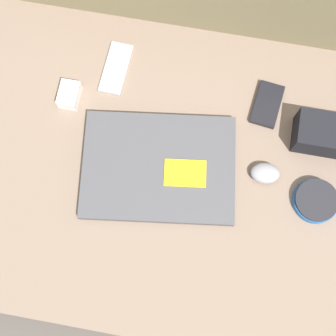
{
  "coord_description": "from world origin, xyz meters",
  "views": [
    {
      "loc": [
        0.04,
        -0.25,
        1.11
      ],
      "look_at": [
        0.0,
        0.0,
        0.13
      ],
      "focal_mm": 50.0,
      "sensor_mm": 36.0,
      "label": 1
    }
  ],
  "objects": [
    {
      "name": "ground_plane",
      "position": [
        0.0,
        0.0,
        0.0
      ],
      "size": [
        8.0,
        8.0,
        0.0
      ],
      "primitive_type": "plane",
      "color": "#4C4742"
    },
    {
      "name": "couch_seat",
      "position": [
        0.0,
        0.0,
        0.06
      ],
      "size": [
        1.06,
        0.71,
        0.11
      ],
      "color": "#7A6656",
      "rests_on": "ground_plane"
    },
    {
      "name": "laptop",
      "position": [
        -0.02,
        -0.0,
        0.12
      ],
      "size": [
        0.36,
        0.28,
        0.03
      ],
      "rotation": [
        0.0,
        0.0,
        0.13
      ],
      "color": "#47474C",
      "rests_on": "couch_seat"
    },
    {
      "name": "computer_mouse",
      "position": [
        0.21,
        0.03,
        0.13
      ],
      "size": [
        0.07,
        0.05,
        0.03
      ],
      "rotation": [
        0.0,
        0.0,
        0.11
      ],
      "color": "gray",
      "rests_on": "couch_seat"
    },
    {
      "name": "speaker_puck",
      "position": [
        0.32,
        -0.01,
        0.12
      ],
      "size": [
        0.1,
        0.1,
        0.02
      ],
      "color": "#1E569E",
      "rests_on": "couch_seat"
    },
    {
      "name": "phone_black",
      "position": [
        0.2,
        0.19,
        0.12
      ],
      "size": [
        0.07,
        0.11,
        0.01
      ],
      "rotation": [
        0.0,
        0.0,
        -0.13
      ],
      "color": "black",
      "rests_on": "couch_seat"
    },
    {
      "name": "phone_small",
      "position": [
        -0.16,
        0.22,
        0.12
      ],
      "size": [
        0.06,
        0.13,
        0.01
      ],
      "rotation": [
        0.0,
        0.0,
        -0.05
      ],
      "color": "#B7B7BC",
      "rests_on": "couch_seat"
    },
    {
      "name": "camera_pouch",
      "position": [
        0.33,
        0.13,
        0.15
      ],
      "size": [
        0.14,
        0.08,
        0.07
      ],
      "color": "black",
      "rests_on": "couch_seat"
    },
    {
      "name": "charger_brick",
      "position": [
        -0.25,
        0.13,
        0.13
      ],
      "size": [
        0.04,
        0.06,
        0.03
      ],
      "color": "silver",
      "rests_on": "couch_seat"
    }
  ]
}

